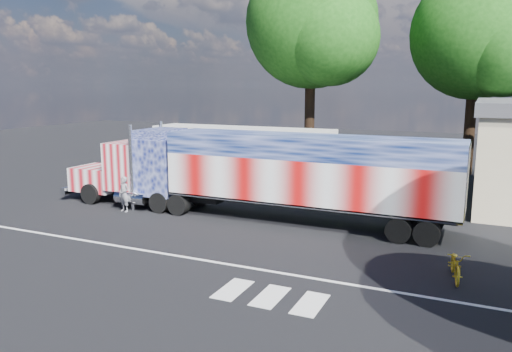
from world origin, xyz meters
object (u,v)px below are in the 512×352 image
at_px(coach_bus, 242,154).
at_px(tree_ne_a, 479,35).
at_px(semi_truck, 257,172).
at_px(woman, 124,194).
at_px(bicycle, 456,264).
at_px(tree_n_mid, 313,23).

relative_size(coach_bus, tree_ne_a, 0.87).
bearing_deg(coach_bus, tree_ne_a, 32.91).
bearing_deg(semi_truck, woman, -165.70).
height_order(coach_bus, woman, coach_bus).
relative_size(semi_truck, tree_ne_a, 1.45).
relative_size(coach_bus, bicycle, 6.30).
relative_size(semi_truck, coach_bus, 1.67).
height_order(woman, tree_ne_a, tree_ne_a).
bearing_deg(tree_n_mid, woman, -105.90).
xyz_separation_m(bicycle, tree_n_mid, (-10.55, 17.56, 9.58)).
height_order(tree_ne_a, tree_n_mid, tree_n_mid).
height_order(coach_bus, tree_ne_a, tree_ne_a).
bearing_deg(tree_ne_a, tree_n_mid, -166.39).
distance_m(semi_truck, tree_ne_a, 19.35).
bearing_deg(tree_n_mid, bicycle, -59.01).
bearing_deg(woman, tree_n_mid, 86.14).
relative_size(bicycle, tree_ne_a, 0.14).
xyz_separation_m(semi_truck, tree_ne_a, (8.41, 15.97, 6.97)).
bearing_deg(tree_ne_a, coach_bus, -147.09).
height_order(coach_bus, tree_n_mid, tree_n_mid).
distance_m(tree_ne_a, tree_n_mid, 10.66).
relative_size(semi_truck, bicycle, 10.55).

